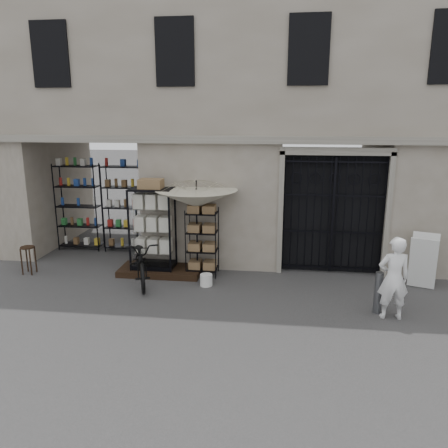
# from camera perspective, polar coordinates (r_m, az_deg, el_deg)

# --- Properties ---
(ground) EXTENTS (80.00, 80.00, 0.00)m
(ground) POSITION_cam_1_polar(r_m,az_deg,el_deg) (9.19, 3.92, -10.47)
(ground) COLOR black
(ground) RESTS_ON ground
(main_building) EXTENTS (14.00, 4.00, 9.00)m
(main_building) POSITION_cam_1_polar(r_m,az_deg,el_deg) (12.38, 5.43, 17.17)
(main_building) COLOR gray
(main_building) RESTS_ON ground
(shop_recess) EXTENTS (3.00, 1.70, 3.00)m
(shop_recess) POSITION_cam_1_polar(r_m,az_deg,el_deg) (12.41, -16.38, 2.74)
(shop_recess) COLOR black
(shop_recess) RESTS_ON ground
(shop_shelving) EXTENTS (2.70, 0.50, 2.50)m
(shop_shelving) POSITION_cam_1_polar(r_m,az_deg,el_deg) (12.93, -15.64, 2.09)
(shop_shelving) COLOR black
(shop_shelving) RESTS_ON ground
(iron_gate) EXTENTS (2.50, 0.21, 3.00)m
(iron_gate) POSITION_cam_1_polar(r_m,az_deg,el_deg) (10.96, 13.94, 1.45)
(iron_gate) COLOR black
(iron_gate) RESTS_ON ground
(step_platform) EXTENTS (2.00, 0.90, 0.15)m
(step_platform) POSITION_cam_1_polar(r_m,az_deg,el_deg) (10.96, -8.28, -6.04)
(step_platform) COLOR black
(step_platform) RESTS_ON ground
(display_cabinet) EXTENTS (1.14, 0.92, 2.14)m
(display_cabinet) POSITION_cam_1_polar(r_m,az_deg,el_deg) (10.72, -9.27, -1.13)
(display_cabinet) COLOR black
(display_cabinet) RESTS_ON step_platform
(wire_rack) EXTENTS (0.83, 0.68, 1.65)m
(wire_rack) POSITION_cam_1_polar(r_m,az_deg,el_deg) (10.57, -2.86, -2.47)
(wire_rack) COLOR black
(wire_rack) RESTS_ON ground
(market_umbrella) EXTENTS (2.12, 2.14, 2.79)m
(market_umbrella) POSITION_cam_1_polar(r_m,az_deg,el_deg) (10.33, -3.64, 3.97)
(market_umbrella) COLOR black
(market_umbrella) RESTS_ON ground
(white_bucket) EXTENTS (0.37, 0.37, 0.27)m
(white_bucket) POSITION_cam_1_polar(r_m,az_deg,el_deg) (10.09, -2.33, -7.32)
(white_bucket) COLOR silver
(white_bucket) RESTS_ON ground
(bicycle) EXTENTS (1.05, 1.26, 2.04)m
(bicycle) POSITION_cam_1_polar(r_m,az_deg,el_deg) (10.50, -10.64, -7.48)
(bicycle) COLOR black
(bicycle) RESTS_ON ground
(wooden_stool) EXTENTS (0.38, 0.38, 0.69)m
(wooden_stool) POSITION_cam_1_polar(r_m,az_deg,el_deg) (11.79, -24.17, -4.24)
(wooden_stool) COLOR black
(wooden_stool) RESTS_ON ground
(steel_bollard) EXTENTS (0.17, 0.17, 0.85)m
(steel_bollard) POSITION_cam_1_polar(r_m,az_deg,el_deg) (9.17, 19.49, -8.45)
(steel_bollard) COLOR #5A5B60
(steel_bollard) RESTS_ON ground
(shopkeeper) EXTENTS (0.73, 1.67, 0.39)m
(shopkeeper) POSITION_cam_1_polar(r_m,az_deg,el_deg) (9.21, 20.81, -11.34)
(shopkeeper) COLOR white
(shopkeeper) RESTS_ON ground
(easel_sign) EXTENTS (0.76, 0.81, 1.20)m
(easel_sign) POSITION_cam_1_polar(r_m,az_deg,el_deg) (10.81, 24.59, -4.44)
(easel_sign) COLOR silver
(easel_sign) RESTS_ON ground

